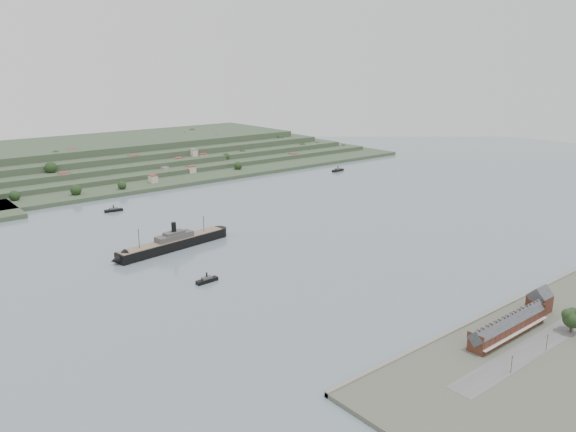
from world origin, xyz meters
TOP-DOWN VIEW (x-y plane):
  - ground at (0.00, 0.00)m, footprint 1400.00×1400.00m
  - near_shore at (0.00, -186.75)m, footprint 220.00×80.00m
  - terrace_row at (-10.00, -168.02)m, footprint 55.60×9.80m
  - gabled_building at (27.50, -164.00)m, footprint 10.40×10.18m
  - far_peninsula at (27.91, 393.10)m, footprint 760.00×309.00m
  - steamship at (-71.37, 53.37)m, footprint 96.03×22.60m
  - tugboat at (-83.10, -15.48)m, footprint 14.27×4.41m
  - ferry_west at (-59.81, 180.30)m, footprint 16.34×6.87m
  - ferry_east at (227.59, 191.36)m, footprint 18.58×7.56m
  - fig_tree at (16.87, -186.19)m, footprint 11.40×9.87m

SIDE VIEW (x-z plane):
  - ground at x=0.00m, z-range 0.00..0.00m
  - near_shore at x=0.00m, z-range -0.29..2.31m
  - ferry_west at x=-59.81m, z-range -1.54..4.40m
  - tugboat at x=-83.10m, z-range -1.63..4.72m
  - ferry_east at x=227.59m, z-range -1.75..5.01m
  - steamship at x=-71.37m, z-range -7.27..15.79m
  - terrace_row at x=-10.00m, z-range 1.30..12.38m
  - gabled_building at x=27.50m, z-range 1.14..15.23m
  - fig_tree at x=16.87m, z-range 3.40..16.13m
  - far_peninsula at x=27.91m, z-range -3.12..26.88m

